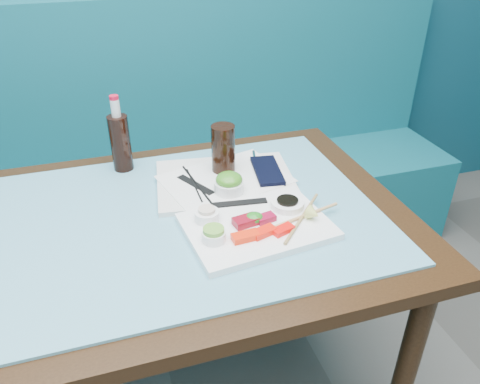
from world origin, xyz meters
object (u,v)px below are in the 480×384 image
object	(u,v)px
booth_bench	(134,189)
cola_bottle_body	(121,143)
seaweed_bowl	(229,187)
serving_tray	(225,181)
cola_glass	(223,149)
sashimi_plate	(257,226)
dining_table	(157,248)

from	to	relation	value
booth_bench	cola_bottle_body	size ratio (longest dim) A/B	16.74
seaweed_bowl	cola_bottle_body	world-z (taller)	cola_bottle_body
serving_tray	cola_glass	world-z (taller)	cola_glass
booth_bench	seaweed_bowl	distance (m)	0.91
sashimi_plate	serving_tray	distance (m)	0.25
cola_glass	cola_bottle_body	distance (m)	0.33
sashimi_plate	cola_bottle_body	xyz separation A→B (m)	(-0.30, 0.45, 0.08)
booth_bench	serving_tray	size ratio (longest dim) A/B	7.32
booth_bench	serving_tray	bearing A→B (deg)	-71.30
dining_table	cola_glass	distance (m)	0.36
booth_bench	cola_bottle_body	xyz separation A→B (m)	(-0.05, -0.51, 0.47)
sashimi_plate	seaweed_bowl	world-z (taller)	seaweed_bowl
dining_table	sashimi_plate	bearing A→B (deg)	-25.64
cola_glass	cola_bottle_body	xyz separation A→B (m)	(-0.30, 0.14, -0.00)
booth_bench	seaweed_bowl	xyz separation A→B (m)	(0.23, -0.78, 0.42)
dining_table	cola_bottle_body	bearing A→B (deg)	98.20
dining_table	cola_bottle_body	xyz separation A→B (m)	(-0.05, 0.32, 0.18)
booth_bench	sashimi_plate	bearing A→B (deg)	-75.29
cola_bottle_body	booth_bench	bearing A→B (deg)	84.81
dining_table	cola_bottle_body	world-z (taller)	cola_bottle_body
cola_bottle_body	dining_table	bearing A→B (deg)	-81.80
sashimi_plate	booth_bench	bearing A→B (deg)	98.28
booth_bench	seaweed_bowl	world-z (taller)	booth_bench
dining_table	sashimi_plate	xyz separation A→B (m)	(0.25, -0.12, 0.10)
seaweed_bowl	cola_glass	size ratio (longest dim) A/B	0.58
dining_table	sashimi_plate	world-z (taller)	sashimi_plate
cola_glass	serving_tray	bearing A→B (deg)	-100.30
cola_glass	seaweed_bowl	bearing A→B (deg)	-98.75
sashimi_plate	cola_bottle_body	world-z (taller)	cola_bottle_body
cola_bottle_body	sashimi_plate	bearing A→B (deg)	-56.15
booth_bench	cola_glass	world-z (taller)	booth_bench
booth_bench	serving_tray	world-z (taller)	booth_bench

